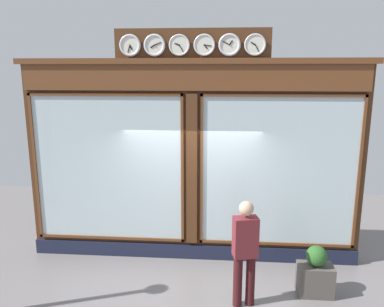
{
  "coord_description": "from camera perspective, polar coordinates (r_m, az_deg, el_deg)",
  "views": [
    {
      "loc": [
        -0.54,
        6.74,
        3.57
      ],
      "look_at": [
        0.0,
        0.0,
        2.07
      ],
      "focal_mm": 35.54,
      "sensor_mm": 36.0,
      "label": 1
    }
  ],
  "objects": [
    {
      "name": "planter_box",
      "position": [
        6.76,
        17.95,
        -17.57
      ],
      "size": [
        0.56,
        0.36,
        0.51
      ],
      "primitive_type": "cube",
      "color": "#4C4742",
      "rests_on": "ground_plane"
    },
    {
      "name": "shop_facade",
      "position": [
        7.08,
        0.08,
        -1.07
      ],
      "size": [
        6.32,
        0.42,
        4.26
      ],
      "color": "#4C2B16",
      "rests_on": "ground_plane"
    },
    {
      "name": "pedestrian",
      "position": [
        5.94,
        7.96,
        -14.05
      ],
      "size": [
        0.4,
        0.29,
        1.69
      ],
      "color": "#3A1316",
      "rests_on": "ground_plane"
    },
    {
      "name": "planter_shrub",
      "position": [
        6.56,
        18.2,
        -14.39
      ],
      "size": [
        0.33,
        0.33,
        0.33
      ],
      "primitive_type": "sphere",
      "color": "#285623",
      "rests_on": "planter_box"
    }
  ]
}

